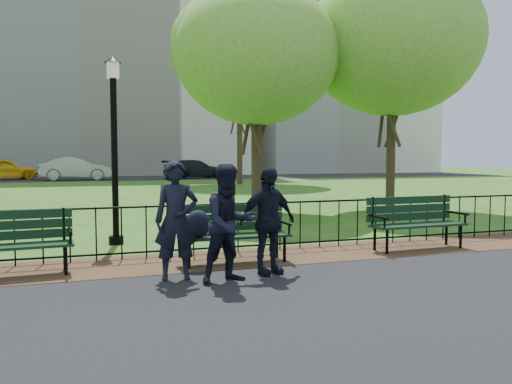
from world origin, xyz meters
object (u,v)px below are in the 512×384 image
object	(u,v)px
person_left	(176,220)
person_right	(268,221)
sedan_dark	(195,169)
park_bench_main	(220,226)
tree_far_e	(240,50)
lamppost	(114,143)
tree_near_e	(257,55)
tree_mid_e	(393,41)
park_bench_right_a	(415,217)
person_mid	(229,223)
sedan_silver	(76,169)
taxi	(3,169)
park_bench_left_a	(5,236)

from	to	relation	value
person_left	person_right	bearing A→B (deg)	1.91
person_right	sedan_dark	bearing A→B (deg)	66.46
park_bench_main	tree_far_e	distance (m)	25.06
lamppost	tree_near_e	size ratio (longest dim) A/B	0.53
tree_near_e	tree_mid_e	xyz separation A→B (m)	(4.45, -0.38, 0.64)
park_bench_right_a	tree_far_e	bearing A→B (deg)	79.37
person_mid	park_bench_right_a	bearing A→B (deg)	6.80
sedan_silver	person_left	bearing A→B (deg)	-177.20
tree_near_e	park_bench_main	bearing A→B (deg)	-113.25
lamppost	park_bench_right_a	bearing A→B (deg)	-23.93
tree_far_e	person_left	world-z (taller)	tree_far_e
taxi	lamppost	bearing A→B (deg)	168.58
park_bench_right_a	person_mid	distance (m)	4.12
park_bench_main	person_mid	xyz separation A→B (m)	(-0.16, -1.15, 0.19)
tree_near_e	taxi	xyz separation A→B (m)	(-10.87, 26.93, -3.91)
tree_mid_e	person_mid	bearing A→B (deg)	-135.05
tree_near_e	taxi	bearing A→B (deg)	111.97
park_bench_right_a	person_left	size ratio (longest dim) A/B	1.15
tree_mid_e	person_left	distance (m)	11.72
park_bench_right_a	sedan_dark	bearing A→B (deg)	83.53
park_bench_right_a	person_right	distance (m)	3.42
park_bench_main	person_mid	world-z (taller)	person_mid
person_left	sedan_dark	bearing A→B (deg)	83.83
park_bench_right_a	tree_mid_e	size ratio (longest dim) A/B	0.24
tree_near_e	park_bench_right_a	bearing A→B (deg)	-82.43
tree_mid_e	sedan_silver	size ratio (longest dim) A/B	1.52
park_bench_left_a	person_left	distance (m)	2.47
park_bench_main	sedan_silver	size ratio (longest dim) A/B	0.35
taxi	sedan_silver	size ratio (longest dim) A/B	0.94
person_left	taxi	bearing A→B (deg)	107.65
park_bench_main	tree_far_e	bearing A→B (deg)	73.13
tree_near_e	person_mid	size ratio (longest dim) A/B	4.26
park_bench_main	sedan_dark	world-z (taller)	sedan_dark
park_bench_main	sedan_silver	world-z (taller)	sedan_silver
lamppost	sedan_dark	bearing A→B (deg)	75.51
park_bench_right_a	taxi	bearing A→B (deg)	107.25
park_bench_right_a	sedan_dark	size ratio (longest dim) A/B	0.37
tree_far_e	taxi	world-z (taller)	tree_far_e
lamppost	taxi	size ratio (longest dim) A/B	0.76
park_bench_right_a	tree_far_e	size ratio (longest dim) A/B	0.16
sedan_dark	sedan_silver	bearing A→B (deg)	78.68
tree_mid_e	person_left	bearing A→B (deg)	-138.91
tree_near_e	tree_far_e	size ratio (longest dim) A/B	0.56
person_left	sedan_silver	distance (m)	32.48
tree_near_e	taxi	size ratio (longest dim) A/B	1.43
park_bench_main	taxi	size ratio (longest dim) A/B	0.38
sedan_dark	tree_far_e	bearing A→B (deg)	170.99
tree_near_e	sedan_dark	xyz separation A→B (m)	(3.34, 25.47, -3.98)
park_bench_right_a	tree_far_e	world-z (taller)	tree_far_e
tree_near_e	sedan_silver	distance (m)	25.88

